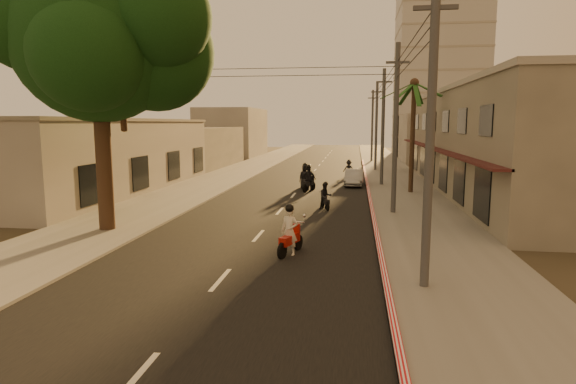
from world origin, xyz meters
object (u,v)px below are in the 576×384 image
at_px(broadleaf_tree, 107,39).
at_px(scooter_red, 290,232).
at_px(scooter_far_b, 349,169).
at_px(scooter_mid_b, 309,179).
at_px(scooter_far_a, 305,177).
at_px(parked_car, 354,178).
at_px(scooter_mid_a, 325,197).
at_px(palm_tree, 414,89).

xyz_separation_m(broadleaf_tree, scooter_red, (8.37, -2.94, -7.61)).
height_order(broadleaf_tree, scooter_far_b, broadleaf_tree).
distance_m(broadleaf_tree, scooter_far_b, 26.89).
relative_size(scooter_mid_b, scooter_far_b, 1.18).
height_order(scooter_far_a, scooter_far_b, scooter_far_a).
xyz_separation_m(scooter_mid_b, parked_car, (3.21, 3.68, -0.24)).
height_order(scooter_mid_a, scooter_far_a, scooter_far_a).
bearing_deg(broadleaf_tree, scooter_red, -19.35).
bearing_deg(scooter_far_b, scooter_mid_b, -104.06).
relative_size(broadleaf_tree, scooter_red, 6.23).
xyz_separation_m(palm_tree, scooter_far_b, (-4.43, 9.79, -6.41)).
height_order(scooter_red, scooter_mid_b, scooter_mid_b).
height_order(palm_tree, scooter_mid_a, palm_tree).
relative_size(scooter_red, scooter_far_b, 1.17).
bearing_deg(scooter_mid_b, palm_tree, 18.83).
height_order(scooter_red, scooter_far_a, scooter_far_a).
height_order(broadleaf_tree, parked_car, broadleaf_tree).
bearing_deg(scooter_far_a, scooter_red, -107.58).
bearing_deg(parked_car, broadleaf_tree, -119.09).
distance_m(broadleaf_tree, parked_car, 22.02).
xyz_separation_m(palm_tree, scooter_red, (-6.24, -16.79, -6.29)).
xyz_separation_m(palm_tree, parked_car, (-3.93, 3.74, -6.50)).
distance_m(scooter_mid_b, parked_car, 4.89).
relative_size(broadleaf_tree, scooter_mid_a, 7.55).
relative_size(broadleaf_tree, scooter_mid_b, 6.20).
height_order(broadleaf_tree, palm_tree, broadleaf_tree).
bearing_deg(scooter_mid_a, scooter_red, -112.36).
distance_m(palm_tree, parked_car, 8.47).
xyz_separation_m(scooter_mid_a, parked_car, (1.58, 10.78, -0.09)).
distance_m(scooter_mid_b, scooter_far_b, 10.11).
bearing_deg(scooter_red, broadleaf_tree, 179.20).
bearing_deg(broadleaf_tree, palm_tree, 43.48).
bearing_deg(scooter_red, scooter_mid_a, 104.29).
bearing_deg(scooter_mid_a, scooter_far_a, 85.68).
height_order(scooter_mid_b, scooter_far_a, scooter_far_a).
height_order(palm_tree, scooter_red, palm_tree).
height_order(scooter_mid_b, scooter_far_b, scooter_mid_b).
xyz_separation_m(scooter_red, scooter_mid_b, (-0.90, 16.85, 0.02)).
bearing_deg(parked_car, scooter_mid_a, -96.19).
xyz_separation_m(palm_tree, scooter_mid_b, (-7.15, 0.05, -6.26)).
relative_size(palm_tree, scooter_far_a, 4.15).
height_order(scooter_far_a, parked_car, scooter_far_a).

